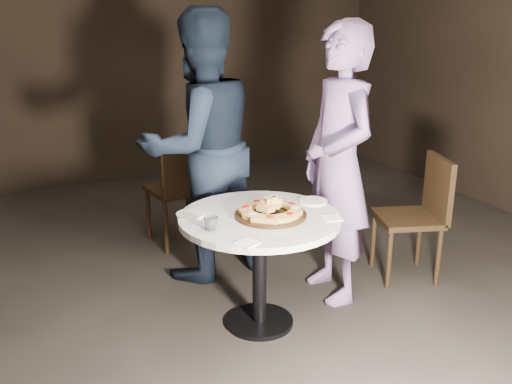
% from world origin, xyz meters
% --- Properties ---
extents(floor, '(7.00, 7.00, 0.00)m').
position_xyz_m(floor, '(0.00, 0.00, 0.00)').
color(floor, black).
rests_on(floor, ground).
extents(table, '(1.14, 1.14, 0.71)m').
position_xyz_m(table, '(-0.02, 0.03, 0.58)').
color(table, black).
rests_on(table, ground).
extents(serving_board, '(0.50, 0.50, 0.02)m').
position_xyz_m(serving_board, '(0.03, -0.01, 0.72)').
color(serving_board, black).
rests_on(serving_board, table).
extents(focaccia_pile, '(0.37, 0.37, 0.10)m').
position_xyz_m(focaccia_pile, '(0.03, -0.00, 0.75)').
color(focaccia_pile, '#B58E46').
rests_on(focaccia_pile, serving_board).
extents(plate_left, '(0.20, 0.20, 0.01)m').
position_xyz_m(plate_left, '(-0.38, 0.21, 0.71)').
color(plate_left, white).
rests_on(plate_left, table).
extents(plate_right, '(0.19, 0.19, 0.01)m').
position_xyz_m(plate_right, '(0.39, 0.11, 0.71)').
color(plate_right, white).
rests_on(plate_right, table).
extents(water_glass, '(0.10, 0.10, 0.07)m').
position_xyz_m(water_glass, '(-0.36, -0.06, 0.75)').
color(water_glass, silver).
rests_on(water_glass, table).
extents(napkin_near, '(0.14, 0.14, 0.01)m').
position_xyz_m(napkin_near, '(-0.26, -0.32, 0.71)').
color(napkin_near, white).
rests_on(napkin_near, table).
extents(napkin_far, '(0.13, 0.13, 0.01)m').
position_xyz_m(napkin_far, '(0.33, -0.19, 0.71)').
color(napkin_far, white).
rests_on(napkin_far, table).
extents(chair_far, '(0.48, 0.50, 0.91)m').
position_xyz_m(chair_far, '(-0.07, 1.40, 0.53)').
color(chair_far, black).
rests_on(chair_far, ground).
extents(chair_right, '(0.54, 0.53, 0.88)m').
position_xyz_m(chair_right, '(1.30, 0.16, 0.51)').
color(chair_right, black).
rests_on(chair_right, ground).
extents(diner_navy, '(1.02, 0.86, 1.87)m').
position_xyz_m(diner_navy, '(-0.08, 0.87, 0.94)').
color(diner_navy, black).
rests_on(diner_navy, ground).
extents(diner_teal, '(0.47, 0.68, 1.80)m').
position_xyz_m(diner_teal, '(0.61, 0.19, 0.90)').
color(diner_teal, slate).
rests_on(diner_teal, ground).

